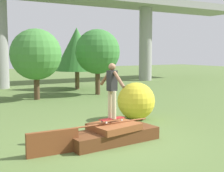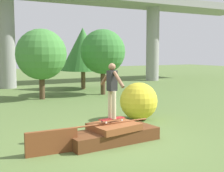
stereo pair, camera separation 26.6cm
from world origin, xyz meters
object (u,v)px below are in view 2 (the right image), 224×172
tree_behind_right (83,49)px  tree_mid_back (41,55)px  bush_yellow_flowering (139,101)px  skateboard (112,119)px  skater (112,87)px  tree_behind_left (103,52)px

tree_behind_right → tree_mid_back: bearing=-139.9°
tree_mid_back → bush_yellow_flowering: size_ratio=2.68×
tree_behind_right → tree_mid_back: size_ratio=1.11×
skateboard → skater: skater is taller
bush_yellow_flowering → tree_behind_right: bearing=78.0°
skater → tree_behind_left: tree_behind_left is taller
tree_mid_back → bush_yellow_flowering: bearing=-76.2°
tree_behind_left → skater: bearing=-115.8°
skater → bush_yellow_flowering: (2.20, 1.98, -0.82)m
tree_behind_left → bush_yellow_flowering: 7.19m
tree_mid_back → skateboard: bearing=-93.8°
tree_mid_back → tree_behind_left: bearing=1.2°
tree_mid_back → tree_behind_right: bearing=40.1°
tree_behind_left → bush_yellow_flowering: bearing=-106.5°
tree_behind_right → tree_mid_back: (-3.69, -3.11, -0.31)m
tree_behind_right → bush_yellow_flowering: size_ratio=2.97×
skater → tree_mid_back: tree_mid_back is taller
skateboard → tree_behind_right: 12.61m
skater → tree_mid_back: (0.57, 8.59, 0.82)m
skateboard → tree_behind_right: tree_behind_right is taller
skateboard → skater: bearing=31.6°
skater → tree_behind_right: (4.26, 11.70, 1.12)m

